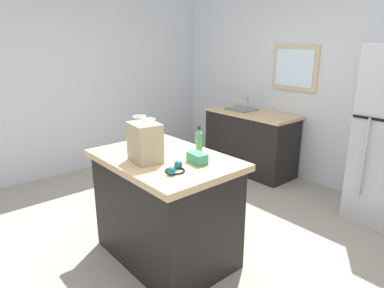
% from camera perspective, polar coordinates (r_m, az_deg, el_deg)
% --- Properties ---
extents(ground, '(6.52, 6.52, 0.00)m').
position_cam_1_polar(ground, '(3.30, 0.11, -17.36)').
color(ground, '#9E9384').
extents(back_wall, '(5.43, 0.13, 2.53)m').
position_cam_1_polar(back_wall, '(4.66, 22.72, 8.32)').
color(back_wall, silver).
rests_on(back_wall, ground).
extents(left_wall, '(0.10, 4.69, 2.53)m').
position_cam_1_polar(left_wall, '(5.14, -20.32, 9.22)').
color(left_wall, silver).
rests_on(left_wall, ground).
extents(kitchen_island, '(1.22, 0.85, 0.93)m').
position_cam_1_polar(kitchen_island, '(3.03, -4.39, -10.41)').
color(kitchen_island, black).
rests_on(kitchen_island, ground).
extents(sink_counter, '(1.35, 0.59, 1.07)m').
position_cam_1_polar(sink_counter, '(5.08, 9.58, 0.56)').
color(sink_counter, black).
rests_on(sink_counter, ground).
extents(shopping_bag, '(0.29, 0.23, 0.36)m').
position_cam_1_polar(shopping_bag, '(2.71, -7.82, 0.31)').
color(shopping_bag, tan).
rests_on(shopping_bag, kitchen_island).
extents(small_box, '(0.18, 0.11, 0.08)m').
position_cam_1_polar(small_box, '(2.67, 0.87, -2.36)').
color(small_box, '#388E66').
rests_on(small_box, kitchen_island).
extents(bottle, '(0.06, 0.06, 0.25)m').
position_cam_1_polar(bottle, '(2.86, 1.17, 0.35)').
color(bottle, '#4C9956').
rests_on(bottle, kitchen_island).
extents(ear_defenders, '(0.21, 0.21, 0.06)m').
position_cam_1_polar(ear_defenders, '(2.52, -2.84, -4.10)').
color(ear_defenders, black).
rests_on(ear_defenders, kitchen_island).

